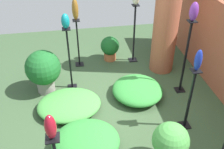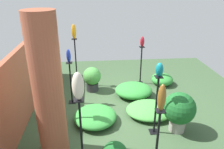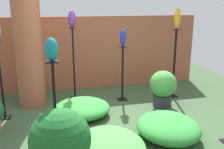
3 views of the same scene
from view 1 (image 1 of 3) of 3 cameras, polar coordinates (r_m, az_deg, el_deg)
The scene contains 18 objects.
ground_plane at distance 5.10m, azimuth -0.07°, elevation -8.39°, with size 8.00×8.00×0.00m, color #385133.
brick_pillar at distance 5.85m, azimuth 11.94°, elevation 12.86°, with size 0.55×0.55×2.78m, color #9E5138.
pedestal_bronze at distance 6.29m, azimuth -7.39°, elevation 6.32°, with size 0.20×0.20×1.17m.
pedestal_cobalt at distance 4.68m, azimuth 16.44°, elevation -5.82°, with size 0.20×0.20×1.21m.
pedestal_violet at distance 5.44m, azimuth 15.58°, elevation 2.89°, with size 0.20×0.20×1.59m.
pedestal_ivory at distance 6.39m, azimuth 4.81°, elevation 8.29°, with size 0.20×0.20×1.45m.
pedestal_teal at distance 5.45m, azimuth -9.18°, elevation 2.66°, with size 0.20×0.20×1.39m.
art_vase_bronze at distance 5.94m, azimuth -8.02°, elevation 13.86°, with size 0.14×0.14×0.49m, color brown.
art_vase_cobalt at distance 4.21m, azimuth 18.26°, elevation 2.96°, with size 0.13×0.11×0.37m, color #192D9E.
art_vase_violet at distance 5.00m, azimuth 17.40°, elevation 12.96°, with size 0.17×0.16×0.35m, color #6B2D8C.
art_vase_ruby at distance 2.91m, azimuth -13.25°, elevation -11.05°, with size 0.14×0.13×0.33m, color maroon.
art_vase_teal at distance 5.04m, azimuth -10.12°, elevation 11.37°, with size 0.17×0.16×0.30m, color #0F727A.
potted_plant_front_right at distance 4.11m, azimuth 12.55°, elevation -14.42°, with size 0.55×0.55×0.76m.
potted_plant_front_left at distance 5.51m, azimuth -14.74°, elevation 1.11°, with size 0.72×0.72×0.95m.
potted_plant_mid_right at distance 6.56m, azimuth -0.45°, elevation 5.95°, with size 0.46×0.46×0.62m.
foliage_bed_east at distance 5.16m, azimuth -9.30°, elevation -6.48°, with size 1.03×1.22×0.25m, color #479942.
foliage_bed_west at distance 5.44m, azimuth 5.55°, elevation -3.34°, with size 1.07×1.04×0.30m, color #338C38.
foliage_bed_center at distance 4.39m, azimuth -5.69°, elevation -14.36°, with size 1.00×1.10×0.35m, color #338C38.
Camera 1 is at (3.70, -0.63, 3.46)m, focal length 42.00 mm.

